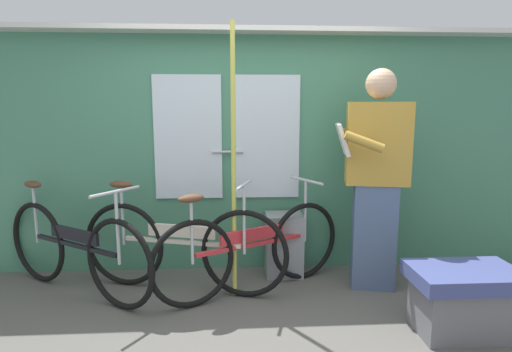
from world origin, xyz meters
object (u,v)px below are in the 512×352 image
Objects in this scene: bicycle_leaning_behind at (252,249)px; bench_seat_corner at (464,299)px; passenger_reading_newspaper at (376,176)px; handrail_pole at (234,165)px; bicycle_near_door at (75,249)px; bicycle_by_pole at (181,246)px; trash_bin_by_wall at (284,244)px.

bench_seat_corner is (1.37, -0.71, -0.13)m from bicycle_leaning_behind.
handrail_pole reaches higher than passenger_reading_newspaper.
bicycle_near_door is at bearing 10.28° from passenger_reading_newspaper.
bicycle_leaning_behind reaches higher than bench_seat_corner.
trash_bin_by_wall is (0.88, 0.29, -0.10)m from bicycle_by_pole.
handrail_pole reaches higher than bench_seat_corner.
handrail_pole is (-0.45, -0.39, 0.78)m from trash_bin_by_wall.
bicycle_near_door is at bearing 175.64° from handrail_pole.
handrail_pole is at bearing 29.22° from bicycle_near_door.
bicycle_by_pole is 2.10m from bench_seat_corner.
bench_seat_corner is at bearing -23.78° from handrail_pole.
passenger_reading_newspaper is 1.15m from handrail_pole.
bicycle_leaning_behind is at bearing -131.15° from trash_bin_by_wall.
passenger_reading_newspaper is 0.85× the size of handrail_pole.
passenger_reading_newspaper is 1.09m from bench_seat_corner.
trash_bin_by_wall is (0.30, 0.35, -0.09)m from bicycle_leaning_behind.
bicycle_by_pole is 2.43× the size of bench_seat_corner.
bench_seat_corner is at bearing 18.27° from bicycle_near_door.
passenger_reading_newspaper reaches higher than bicycle_near_door.
bicycle_leaning_behind is 0.91× the size of bicycle_by_pole.
bench_seat_corner is (0.37, -0.75, -0.71)m from passenger_reading_newspaper.
bicycle_by_pole is (-0.58, 0.06, 0.01)m from bicycle_leaning_behind.
bicycle_leaning_behind is 1.55m from bench_seat_corner.
bicycle_near_door is 1.42m from bicycle_leaning_behind.
bicycle_near_door reaches higher than bicycle_leaning_behind.
trash_bin_by_wall is (-0.70, 0.31, -0.67)m from passenger_reading_newspaper.
passenger_reading_newspaper reaches higher than bench_seat_corner.
passenger_reading_newspaper reaches higher than bicycle_leaning_behind.
bench_seat_corner is at bearing -44.83° from trash_bin_by_wall.
passenger_reading_newspaper is at bearing 33.14° from bicycle_near_door.
bicycle_near_door is 0.85m from bicycle_by_pole.
bicycle_leaning_behind is (1.42, -0.05, -0.01)m from bicycle_near_door.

